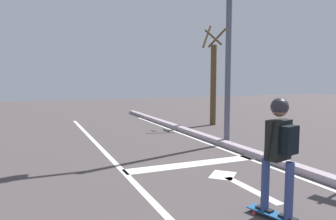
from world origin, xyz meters
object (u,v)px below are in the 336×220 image
skateboard (276,215)px  roadside_tree (213,80)px  skater (280,143)px  traffic_signal_mast (207,3)px

skateboard → roadside_tree: roadside_tree is taller
skateboard → skater: 0.97m
traffic_signal_mast → skateboard: bearing=-108.4°
skateboard → skater: (0.01, -0.02, 0.97)m
skater → roadside_tree: size_ratio=0.39×
skateboard → traffic_signal_mast: size_ratio=0.14×
skateboard → roadside_tree: 8.70m
skateboard → skater: size_ratio=0.54×
skater → traffic_signal_mast: size_ratio=0.26×
traffic_signal_mast → skater: bearing=-108.2°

